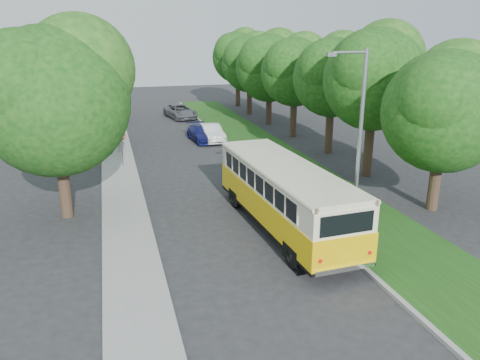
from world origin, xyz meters
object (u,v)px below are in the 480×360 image
object	(u,v)px
vintage_bus	(284,197)
car_grey	(180,111)
lamppost_far	(114,97)
car_white	(211,133)
car_blue	(202,133)
car_silver	(243,166)
lamppost_near	(357,143)

from	to	relation	value
vintage_bus	car_grey	world-z (taller)	vintage_bus
lamppost_far	car_white	world-z (taller)	lamppost_far
lamppost_far	car_grey	size ratio (longest dim) A/B	1.47
lamppost_far	car_grey	distance (m)	15.43
car_white	car_blue	distance (m)	0.75
vintage_bus	car_silver	distance (m)	8.16
lamppost_near	car_grey	xyz separation A→B (m)	(-2.16, 31.95, -3.66)
lamppost_near	lamppost_far	xyz separation A→B (m)	(-8.91, 18.50, -0.25)
car_blue	car_silver	bearing A→B (deg)	-92.28
lamppost_far	car_blue	xyz separation A→B (m)	(6.78, 2.39, -3.48)
lamppost_near	lamppost_far	distance (m)	20.53
vintage_bus	car_grey	distance (m)	29.78
lamppost_near	car_grey	distance (m)	32.23
lamppost_far	car_silver	bearing A→B (deg)	-48.74
lamppost_near	vintage_bus	distance (m)	4.17
car_grey	lamppost_far	bearing A→B (deg)	-126.88
vintage_bus	car_blue	world-z (taller)	vintage_bus
lamppost_far	car_white	distance (m)	8.47
lamppost_near	car_white	size ratio (longest dim) A/B	1.87
car_silver	car_grey	xyz separation A→B (m)	(-0.46, 21.66, -0.04)
lamppost_near	car_grey	size ratio (longest dim) A/B	1.57
car_blue	lamppost_near	bearing A→B (deg)	-88.76
lamppost_near	vintage_bus	size ratio (longest dim) A/B	0.76
car_white	car_silver	bearing A→B (deg)	-93.64
car_white	car_blue	bearing A→B (deg)	154.41
lamppost_far	car_silver	size ratio (longest dim) A/B	1.71
lamppost_far	car_silver	xyz separation A→B (m)	(7.20, -8.21, -3.37)
lamppost_far	car_white	bearing A→B (deg)	15.70
lamppost_near	car_blue	xyz separation A→B (m)	(-2.13, 20.89, -3.73)
car_white	car_grey	distance (m)	11.37
vintage_bus	car_blue	size ratio (longest dim) A/B	2.37
car_silver	lamppost_near	bearing A→B (deg)	-59.12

